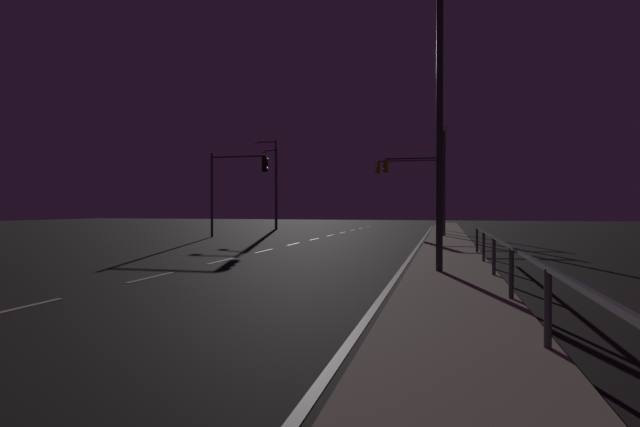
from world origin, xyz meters
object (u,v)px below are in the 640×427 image
(traffic_light_near_right, at_px, (412,178))
(street_lamp_median, at_px, (272,176))
(street_lamp_far_end, at_px, (274,181))
(street_lamp_across_street, at_px, (444,170))
(street_lamp_mid_block, at_px, (452,94))
(traffic_light_far_right, at_px, (414,178))
(traffic_light_mid_left, at_px, (236,178))

(traffic_light_near_right, xyz_separation_m, street_lamp_median, (-12.50, 1.59, 0.50))
(traffic_light_near_right, bearing_deg, street_lamp_far_end, 176.45)
(street_lamp_across_street, relative_size, street_lamp_mid_block, 0.85)
(traffic_light_far_right, height_order, street_lamp_mid_block, street_lamp_mid_block)
(traffic_light_far_right, bearing_deg, street_lamp_far_end, 159.72)
(traffic_light_far_right, distance_m, traffic_light_near_right, 3.85)
(traffic_light_mid_left, distance_m, street_lamp_across_street, 12.96)
(traffic_light_far_right, xyz_separation_m, traffic_light_mid_left, (-10.60, -7.01, -0.27))
(traffic_light_mid_left, xyz_separation_m, street_lamp_across_street, (12.71, 2.51, 0.42))
(street_lamp_across_street, xyz_separation_m, street_lamp_median, (-14.97, 9.92, 0.57))
(traffic_light_mid_left, distance_m, street_lamp_mid_block, 19.49)
(traffic_light_near_right, xyz_separation_m, street_lamp_far_end, (-12.02, 0.75, 0.02))
(traffic_light_far_right, relative_size, street_lamp_median, 0.69)
(street_lamp_mid_block, relative_size, street_lamp_far_end, 1.09)
(street_lamp_across_street, height_order, street_lamp_median, street_lamp_median)
(traffic_light_mid_left, bearing_deg, traffic_light_near_right, 46.61)
(street_lamp_across_street, relative_size, street_lamp_median, 0.83)
(street_lamp_far_end, bearing_deg, traffic_light_near_right, -3.55)
(traffic_light_far_right, bearing_deg, street_lamp_median, 157.14)
(street_lamp_across_street, distance_m, street_lamp_median, 17.97)
(traffic_light_mid_left, relative_size, street_lamp_median, 0.67)
(street_lamp_far_end, bearing_deg, street_lamp_median, 119.59)
(street_lamp_far_end, bearing_deg, street_lamp_across_street, -32.05)
(traffic_light_near_right, bearing_deg, street_lamp_mid_block, -84.02)
(street_lamp_mid_block, bearing_deg, traffic_light_mid_left, 131.52)
(traffic_light_mid_left, relative_size, street_lamp_mid_block, 0.69)
(street_lamp_median, distance_m, street_lamp_far_end, 1.09)
(street_lamp_median, xyz_separation_m, street_lamp_mid_block, (15.17, -27.01, 0.06))
(street_lamp_across_street, distance_m, street_lamp_mid_block, 17.10)
(street_lamp_across_street, xyz_separation_m, street_lamp_mid_block, (0.19, -17.09, 0.63))
(traffic_light_far_right, xyz_separation_m, street_lamp_far_end, (-12.38, 4.57, 0.23))
(traffic_light_far_right, bearing_deg, traffic_light_near_right, 95.38)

